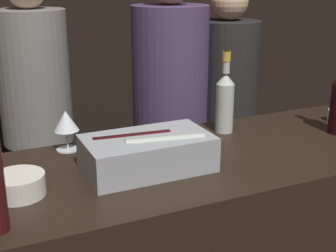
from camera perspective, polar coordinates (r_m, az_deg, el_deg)
wall_back_chalkboard at (r=3.36m, az=-13.85°, el=12.17°), size 6.40×0.06×2.80m
ice_bin_with_bottles at (r=1.55m, az=-2.45°, el=-3.15°), size 0.42×0.24×0.12m
bowl_white at (r=1.46m, az=-17.76°, el=-6.80°), size 0.16×0.16×0.07m
wine_glass at (r=1.75m, az=-12.33°, el=0.48°), size 0.09×0.09×0.15m
candle_votive at (r=2.20m, az=19.66°, el=1.22°), size 0.06×0.06×0.05m
rose_wine_bottle at (r=1.92m, az=6.95°, el=3.22°), size 0.07×0.07×0.33m
person_in_hoodie at (r=2.74m, az=-15.68°, el=1.56°), size 0.39×0.39×1.75m
person_blond_tee at (r=2.44m, az=0.24°, el=0.79°), size 0.38×0.38×1.79m
person_grey_polo at (r=2.75m, az=6.92°, el=1.39°), size 0.37×0.37×1.69m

